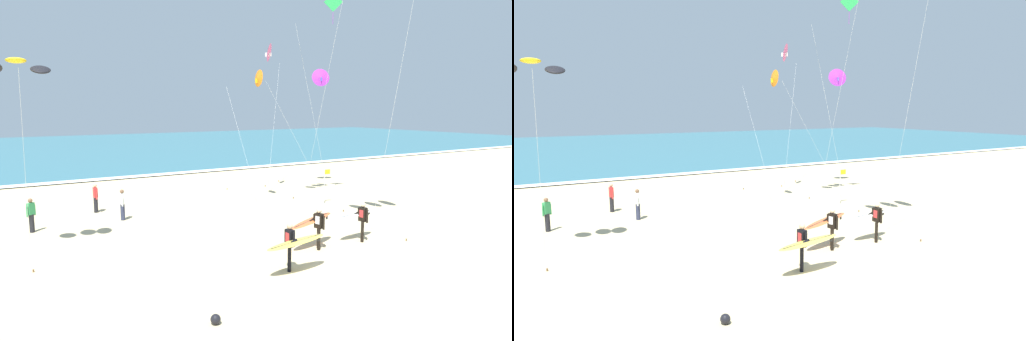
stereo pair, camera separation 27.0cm
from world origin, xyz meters
TOP-DOWN VIEW (x-y plane):
  - ground_plane at (0.00, 0.00)m, footprint 160.00×160.00m
  - ocean_water at (0.00, 55.65)m, footprint 160.00×60.00m
  - shoreline_foam at (0.00, 25.95)m, footprint 160.00×1.29m
  - surfer_lead at (0.42, 3.75)m, footprint 2.60×1.20m
  - surfer_trailing at (2.74, 3.60)m, footprint 2.04×0.97m
  - surfer_third at (-1.91, 2.06)m, footprint 2.45×0.97m
  - kite_diamond_emerald_mid at (7.36, 11.16)m, footprint 2.44×1.46m
  - kite_delta_violet_far at (9.92, 15.16)m, footprint 4.35×2.11m
  - kite_delta_rose_low at (5.25, 14.81)m, footprint 3.69×3.88m
  - kite_delta_amber_outer at (3.01, 12.46)m, footprint 0.59×5.27m
  - kite_arc_golden_extra at (-9.60, 8.52)m, footprint 2.29×2.36m
  - bystander_green_top at (-9.23, 12.29)m, footprint 0.41×0.34m
  - bystander_white_top at (-5.08, 12.38)m, footprint 0.25×0.49m
  - bystander_red_top at (-5.89, 14.83)m, footprint 0.22×0.50m
  - lifeguard_flag at (6.27, 10.12)m, footprint 0.45×0.05m
  - beach_ball at (-5.87, 0.06)m, footprint 0.28×0.28m

SIDE VIEW (x-z plane):
  - ground_plane at x=0.00m, z-range 0.00..0.00m
  - ocean_water at x=0.00m, z-range 0.00..0.08m
  - shoreline_foam at x=0.00m, z-range 0.08..0.09m
  - beach_ball at x=-5.87m, z-range 0.00..0.28m
  - bystander_green_top at x=-9.23m, z-range 0.02..1.61m
  - bystander_white_top at x=-5.08m, z-range 0.02..1.61m
  - bystander_red_top at x=-5.89m, z-range 0.02..1.61m
  - surfer_trailing at x=2.74m, z-range 0.19..1.89m
  - surfer_lead at x=0.42m, z-range 0.20..1.90m
  - surfer_third at x=-1.91m, z-range 0.20..1.90m
  - lifeguard_flag at x=6.27m, z-range 0.22..2.32m
  - kite_arc_golden_extra at x=-9.60m, z-range 3.42..10.89m
  - kite_delta_amber_outer at x=3.01m, z-range 3.39..11.26m
  - kite_delta_violet_far at x=9.92m, z-range 3.56..12.02m
  - kite_delta_rose_low at x=5.25m, z-range 4.27..14.07m
  - kite_diamond_emerald_mid at x=7.36m, z-range 5.10..17.54m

